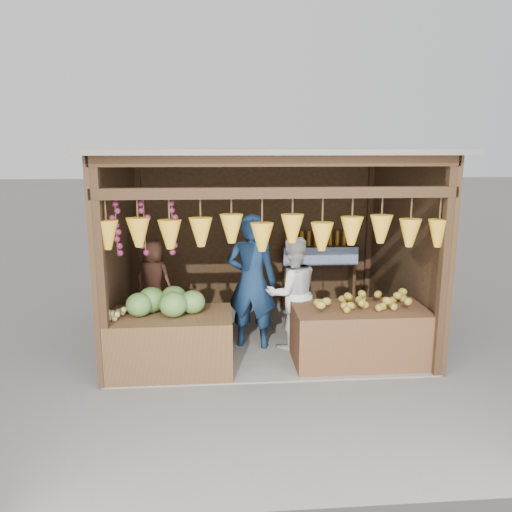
{
  "coord_description": "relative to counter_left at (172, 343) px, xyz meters",
  "views": [
    {
      "loc": [
        -0.67,
        -6.82,
        2.66
      ],
      "look_at": [
        -0.13,
        -0.1,
        1.21
      ],
      "focal_mm": 35.0,
      "sensor_mm": 36.0,
      "label": 1
    }
  ],
  "objects": [
    {
      "name": "tanfruit_pile",
      "position": [
        -0.61,
        -0.04,
        0.43
      ],
      "size": [
        0.34,
        0.4,
        0.13
      ],
      "primitive_type": null,
      "color": "#A6954C",
      "rests_on": "counter_left"
    },
    {
      "name": "stool",
      "position": [
        -0.34,
        1.19,
        -0.22
      ],
      "size": [
        0.31,
        0.31,
        0.29
      ],
      "primitive_type": "cube",
      "color": "black",
      "rests_on": "ground"
    },
    {
      "name": "back_shelf",
      "position": [
        2.29,
        2.36,
        0.51
      ],
      "size": [
        1.25,
        0.32,
        1.32
      ],
      "color": "#382314",
      "rests_on": "ground"
    },
    {
      "name": "stall_structure",
      "position": [
        1.2,
        1.03,
        1.3
      ],
      "size": [
        4.3,
        3.3,
        2.66
      ],
      "color": "slate",
      "rests_on": "ground"
    },
    {
      "name": "mango_pile",
      "position": [
        2.37,
        0.09,
        0.47
      ],
      "size": [
        1.4,
        0.64,
        0.22
      ],
      "primitive_type": null,
      "color": "#BC6219",
      "rests_on": "counter_right"
    },
    {
      "name": "woman_standing",
      "position": [
        1.56,
        0.63,
        0.41
      ],
      "size": [
        0.86,
        0.73,
        1.54
      ],
      "primitive_type": "imported",
      "rotation": [
        0.0,
        0.0,
        3.37
      ],
      "color": "silver",
      "rests_on": "ground"
    },
    {
      "name": "counter_right",
      "position": [
        2.33,
        0.08,
        0.0
      ],
      "size": [
        1.65,
        0.85,
        0.72
      ],
      "primitive_type": "cube",
      "color": "#4D2D19",
      "rests_on": "ground"
    },
    {
      "name": "man_standing",
      "position": [
        1.02,
        0.69,
        0.56
      ],
      "size": [
        0.77,
        0.61,
        1.84
      ],
      "primitive_type": "imported",
      "rotation": [
        0.0,
        0.0,
        2.85
      ],
      "color": "#122745",
      "rests_on": "ground"
    },
    {
      "name": "ground",
      "position": [
        1.24,
        1.07,
        -0.36
      ],
      "size": [
        80.0,
        80.0,
        0.0
      ],
      "primitive_type": "plane",
      "color": "#514F49",
      "rests_on": "ground"
    },
    {
      "name": "counter_left",
      "position": [
        0.0,
        0.0,
        0.0
      ],
      "size": [
        1.45,
        0.85,
        0.72
      ],
      "primitive_type": "cube",
      "color": "#452717",
      "rests_on": "ground"
    },
    {
      "name": "vendor_seated",
      "position": [
        -0.34,
        1.19,
        0.49
      ],
      "size": [
        0.65,
        0.55,
        1.13
      ],
      "primitive_type": "imported",
      "rotation": [
        0.0,
        0.0,
        2.73
      ],
      "color": "#573123",
      "rests_on": "stool"
    },
    {
      "name": "melon_pile",
      "position": [
        -0.07,
        0.05,
        0.52
      ],
      "size": [
        1.0,
        0.5,
        0.32
      ],
      "primitive_type": null,
      "color": "#1C4913",
      "rests_on": "counter_left"
    }
  ]
}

